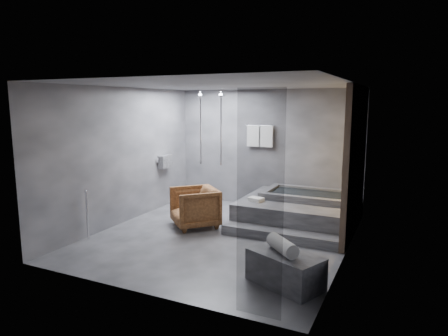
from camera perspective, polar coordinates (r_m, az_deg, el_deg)
The scene contains 7 objects.
room at distance 7.31m, azimuth 3.26°, elevation 3.37°, with size 5.00×5.04×2.82m.
tub_deck at distance 8.51m, azimuth 10.37°, elevation -6.07°, with size 2.20×2.00×0.50m, color #38383A.
tub_step at distance 7.47m, azimuth 7.94°, elevation -9.48°, with size 2.20×0.36×0.18m, color #38383A.
concrete_bench at distance 5.72m, azimuth 8.72°, elevation -14.09°, with size 1.01×0.55×0.45m, color #37373A.
driftwood_chair at distance 8.12m, azimuth -4.20°, elevation -5.61°, with size 0.85×0.88×0.80m, color #422310.
rolled_towel at distance 5.62m, azimuth 8.34°, elevation -10.90°, with size 0.20×0.20×0.57m, color silver.
deck_towel at distance 8.18m, azimuth 4.60°, elevation -4.49°, with size 0.29×0.21×0.08m, color white.
Camera 1 is at (3.13, -6.50, 2.49)m, focal length 32.00 mm.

